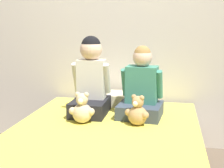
{
  "coord_description": "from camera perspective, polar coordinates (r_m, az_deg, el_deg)",
  "views": [
    {
      "loc": [
        0.46,
        -2.06,
        1.25
      ],
      "look_at": [
        0.0,
        0.38,
        0.75
      ],
      "focal_mm": 50.0,
      "sensor_mm": 36.0,
      "label": 1
    }
  ],
  "objects": [
    {
      "name": "pillow_at_headboard",
      "position": [
        2.98,
        1.47,
        -2.71
      ],
      "size": [
        0.57,
        0.28,
        0.11
      ],
      "color": "beige",
      "rests_on": "bed"
    },
    {
      "name": "bed",
      "position": [
        2.35,
        -1.8,
        -14.31
      ],
      "size": [
        1.41,
        1.92,
        0.47
      ],
      "color": "#997F60",
      "rests_on": "ground_plane"
    },
    {
      "name": "child_on_left",
      "position": [
        2.66,
        -3.9,
        0.59
      ],
      "size": [
        0.32,
        0.4,
        0.66
      ],
      "rotation": [
        0.0,
        0.0,
        0.0
      ],
      "color": "black",
      "rests_on": "bed"
    },
    {
      "name": "child_on_right",
      "position": [
        2.59,
        5.38,
        -0.9
      ],
      "size": [
        0.38,
        0.37,
        0.59
      ],
      "rotation": [
        0.0,
        0.0,
        -0.1
      ],
      "color": "#384251",
      "rests_on": "bed"
    },
    {
      "name": "teddy_bear_held_by_left_child",
      "position": [
        2.44,
        -5.48,
        -4.76
      ],
      "size": [
        0.21,
        0.16,
        0.25
      ],
      "rotation": [
        0.0,
        0.0,
        0.01
      ],
      "color": "#D1B78E",
      "rests_on": "bed"
    },
    {
      "name": "teddy_bear_held_by_right_child",
      "position": [
        2.39,
        4.68,
        -5.2
      ],
      "size": [
        0.19,
        0.15,
        0.24
      ],
      "rotation": [
        0.0,
        0.0,
        -0.36
      ],
      "color": "tan",
      "rests_on": "bed"
    },
    {
      "name": "wall_behind_bed",
      "position": [
        3.14,
        2.28,
        11.42
      ],
      "size": [
        8.0,
        0.06,
        2.5
      ],
      "color": "beige",
      "rests_on": "ground_plane"
    }
  ]
}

